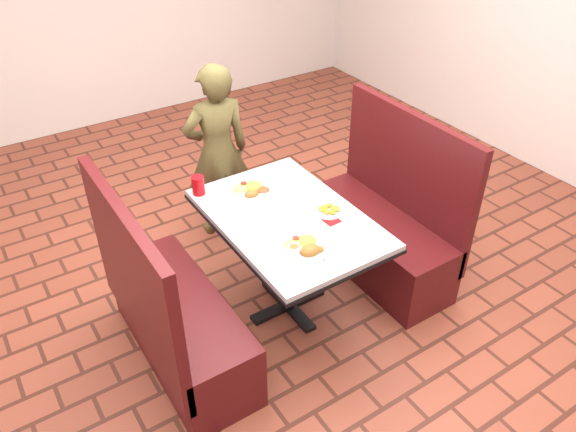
% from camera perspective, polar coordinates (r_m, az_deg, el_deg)
% --- Properties ---
extents(room, '(7.00, 7.04, 2.82)m').
position_cam_1_polar(room, '(2.87, 0.00, 19.38)').
color(room, brown).
rests_on(room, ground).
extents(dining_table, '(0.81, 1.21, 0.75)m').
position_cam_1_polar(dining_table, '(3.43, 0.00, -1.31)').
color(dining_table, '#B3B5B8').
rests_on(dining_table, ground).
extents(booth_bench_left, '(0.47, 1.20, 1.17)m').
position_cam_1_polar(booth_bench_left, '(3.38, -11.61, -10.14)').
color(booth_bench_left, '#4D1113').
rests_on(booth_bench_left, ground).
extents(booth_bench_right, '(0.47, 1.20, 1.17)m').
position_cam_1_polar(booth_bench_right, '(4.03, 9.57, -1.34)').
color(booth_bench_right, '#4D1113').
rests_on(booth_bench_right, ground).
extents(diner_person, '(0.54, 0.39, 1.36)m').
position_cam_1_polar(diner_person, '(4.22, -7.18, 6.42)').
color(diner_person, brown).
rests_on(diner_person, ground).
extents(near_dinner_plate, '(0.27, 0.27, 0.08)m').
position_cam_1_polar(near_dinner_plate, '(3.10, 1.78, -2.95)').
color(near_dinner_plate, white).
rests_on(near_dinner_plate, dining_table).
extents(far_dinner_plate, '(0.28, 0.28, 0.07)m').
position_cam_1_polar(far_dinner_plate, '(3.59, -3.71, 2.82)').
color(far_dinner_plate, white).
rests_on(far_dinner_plate, dining_table).
extents(plantain_plate, '(0.19, 0.19, 0.03)m').
position_cam_1_polar(plantain_plate, '(3.41, 4.13, 0.60)').
color(plantain_plate, white).
rests_on(plantain_plate, dining_table).
extents(maroon_napkin, '(0.10, 0.10, 0.00)m').
position_cam_1_polar(maroon_napkin, '(3.34, 4.43, -0.45)').
color(maroon_napkin, maroon).
rests_on(maroon_napkin, dining_table).
extents(spoon_utensil, '(0.09, 0.11, 0.00)m').
position_cam_1_polar(spoon_utensil, '(3.37, 5.48, -0.12)').
color(spoon_utensil, silver).
rests_on(spoon_utensil, dining_table).
extents(red_tumbler, '(0.08, 0.08, 0.12)m').
position_cam_1_polar(red_tumbler, '(3.59, -9.11, 3.10)').
color(red_tumbler, red).
rests_on(red_tumbler, dining_table).
extents(paper_napkin, '(0.22, 0.16, 0.01)m').
position_cam_1_polar(paper_napkin, '(3.16, 8.65, -3.02)').
color(paper_napkin, white).
rests_on(paper_napkin, dining_table).
extents(knife_utensil, '(0.03, 0.16, 0.00)m').
position_cam_1_polar(knife_utensil, '(3.10, 3.05, -3.46)').
color(knife_utensil, silver).
rests_on(knife_utensil, dining_table).
extents(fork_utensil, '(0.01, 0.16, 0.00)m').
position_cam_1_polar(fork_utensil, '(3.07, 3.26, -3.91)').
color(fork_utensil, silver).
rests_on(fork_utensil, dining_table).
extents(lettuce_shreds, '(0.28, 0.32, 0.00)m').
position_cam_1_polar(lettuce_shreds, '(3.43, 0.01, 0.71)').
color(lettuce_shreds, '#89B94A').
rests_on(lettuce_shreds, dining_table).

